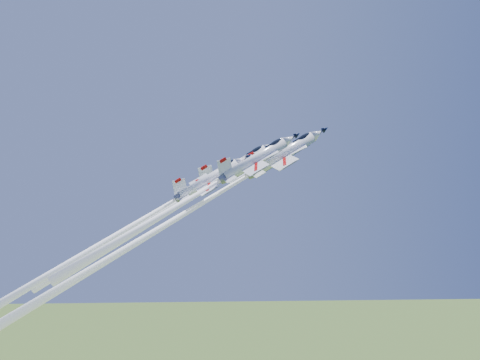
{
  "coord_description": "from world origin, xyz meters",
  "views": [
    {
      "loc": [
        -3.64,
        -93.55,
        108.26
      ],
      "look_at": [
        0.0,
        0.0,
        104.1
      ],
      "focal_mm": 40.0,
      "sensor_mm": 36.0,
      "label": 1
    }
  ],
  "objects_px": {
    "jet_left": "(168,207)",
    "jet_right": "(188,200)",
    "jet_slot": "(104,242)",
    "jet_lead": "(161,228)"
  },
  "relations": [
    {
      "from": "jet_left",
      "to": "jet_right",
      "type": "xyz_separation_m",
      "value": [
        4.31,
        -12.39,
        2.34
      ]
    },
    {
      "from": "jet_left",
      "to": "jet_slot",
      "type": "bearing_deg",
      "value": -55.12
    },
    {
      "from": "jet_left",
      "to": "jet_right",
      "type": "relative_size",
      "value": 1.13
    },
    {
      "from": "jet_lead",
      "to": "jet_left",
      "type": "xyz_separation_m",
      "value": [
        0.41,
        8.34,
        2.66
      ]
    },
    {
      "from": "jet_left",
      "to": "jet_lead",
      "type": "bearing_deg",
      "value": -19.61
    },
    {
      "from": "jet_slot",
      "to": "jet_left",
      "type": "bearing_deg",
      "value": 124.88
    },
    {
      "from": "jet_slot",
      "to": "jet_lead",
      "type": "bearing_deg",
      "value": 94.81
    },
    {
      "from": "jet_lead",
      "to": "jet_slot",
      "type": "distance_m",
      "value": 9.87
    },
    {
      "from": "jet_right",
      "to": "jet_lead",
      "type": "bearing_deg",
      "value": -147.42
    },
    {
      "from": "jet_lead",
      "to": "jet_left",
      "type": "bearing_deg",
      "value": 160.39
    }
  ]
}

